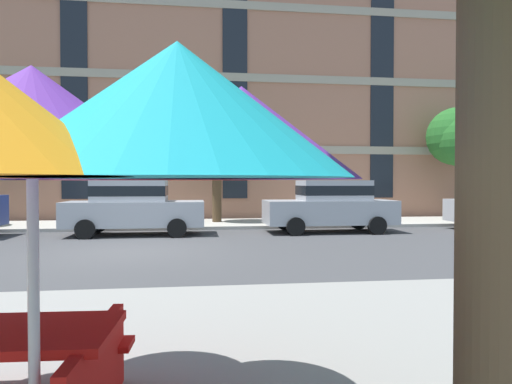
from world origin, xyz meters
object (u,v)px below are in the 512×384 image
at_px(sedan_silver_midblock, 331,205).
at_px(street_tree_right, 464,140).
at_px(sedan_silver, 134,206).
at_px(street_tree_middle, 219,145).
at_px(patio_umbrella, 32,128).
at_px(sedan_silver_downstreet, 511,203).

height_order(sedan_silver_midblock, street_tree_right, street_tree_right).
distance_m(sedan_silver, street_tree_middle, 5.05).
xyz_separation_m(sedan_silver_midblock, patio_umbrella, (-5.47, -12.70, 1.05)).
xyz_separation_m(sedan_silver_downstreet, street_tree_middle, (-10.38, 3.43, 2.28)).
relative_size(sedan_silver_midblock, street_tree_middle, 0.97).
height_order(street_tree_middle, patio_umbrella, street_tree_middle).
height_order(sedan_silver_downstreet, street_tree_right, street_tree_right).
bearing_deg(sedan_silver, sedan_silver_midblock, 0.00).
distance_m(sedan_silver_midblock, street_tree_middle, 5.49).
relative_size(street_tree_middle, street_tree_right, 0.91).
height_order(street_tree_right, patio_umbrella, street_tree_right).
height_order(sedan_silver, street_tree_right, street_tree_right).
bearing_deg(street_tree_right, sedan_silver, -165.70).
xyz_separation_m(street_tree_middle, street_tree_right, (10.67, 0.04, 0.34)).
relative_size(sedan_silver_midblock, street_tree_right, 0.88).
xyz_separation_m(sedan_silver_midblock, street_tree_right, (7.03, 3.47, 2.62)).
bearing_deg(sedan_silver_midblock, street_tree_middle, 136.75).
bearing_deg(sedan_silver_midblock, sedan_silver, 180.00).
xyz_separation_m(sedan_silver, street_tree_middle, (2.94, 3.43, 2.28)).
distance_m(sedan_silver, street_tree_right, 14.28).
relative_size(sedan_silver_downstreet, patio_umbrella, 1.23).
xyz_separation_m(sedan_silver, street_tree_right, (13.60, 3.47, 2.62)).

